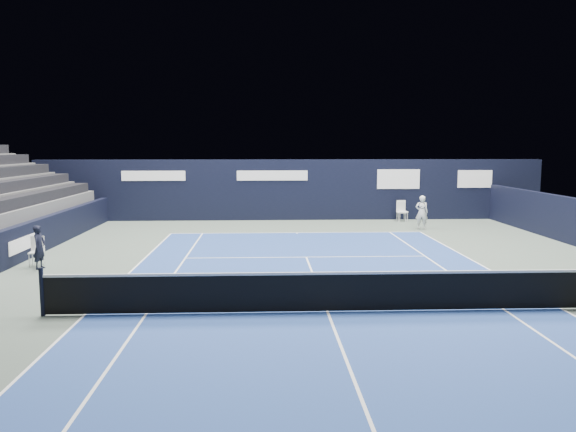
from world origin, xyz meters
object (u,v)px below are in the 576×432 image
object	(u,v)px
folding_chair_back_a	(402,209)
tennis_net	(328,290)
folding_chair_back_b	(401,210)
line_judge_chair	(37,249)
tennis_player	(422,212)

from	to	relation	value
folding_chair_back_a	tennis_net	world-z (taller)	tennis_net
folding_chair_back_b	folding_chair_back_a	bearing A→B (deg)	38.28
folding_chair_back_b	tennis_net	distance (m)	16.54
folding_chair_back_b	tennis_net	size ratio (longest dim) A/B	0.08
folding_chair_back_a	folding_chair_back_b	distance (m)	0.08
folding_chair_back_a	line_judge_chair	world-z (taller)	folding_chair_back_a
tennis_net	folding_chair_back_b	bearing A→B (deg)	70.49
folding_chair_back_b	tennis_net	xyz separation A→B (m)	(-5.53, -15.59, -0.04)
line_judge_chair	tennis_net	bearing A→B (deg)	-37.71
tennis_net	folding_chair_back_a	bearing A→B (deg)	70.37
folding_chair_back_b	line_judge_chair	bearing A→B (deg)	-144.64
folding_chair_back_a	folding_chair_back_b	bearing A→B (deg)	-148.16
tennis_net	tennis_player	distance (m)	14.02
folding_chair_back_b	line_judge_chair	distance (m)	17.43
line_judge_chair	tennis_player	bearing A→B (deg)	21.37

